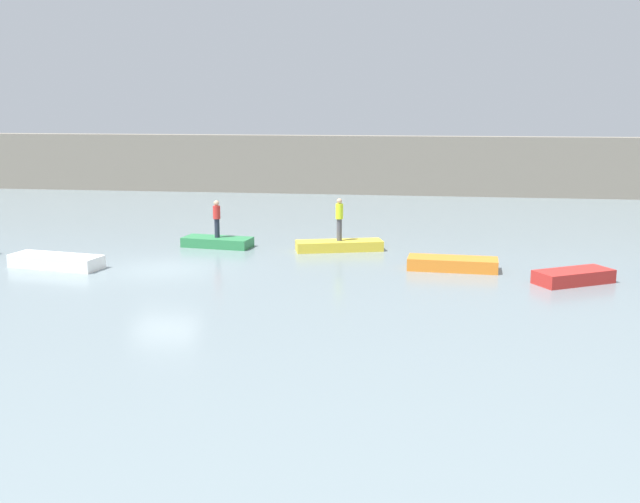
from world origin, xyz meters
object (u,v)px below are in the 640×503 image
Objects in this scene: rowboat_yellow at (339,246)px; person_red_shirt at (217,217)px; rowboat_orange at (452,264)px; person_hiviz_shirt at (339,217)px; rowboat_white at (56,261)px; rowboat_green at (217,242)px; rowboat_red at (573,277)px.

person_red_shirt is at bearing 163.13° from rowboat_yellow.
person_red_shirt is (-5.38, 0.08, 1.11)m from rowboat_yellow.
rowboat_orange is 1.84× the size of person_hiviz_shirt.
rowboat_white is at bearing -135.01° from person_red_shirt.
rowboat_green is 14.93m from rowboat_red.
person_red_shirt is (-10.04, 3.17, 1.09)m from rowboat_orange.
person_red_shirt is (-5.38, 0.08, -0.12)m from person_hiviz_shirt.
rowboat_white is 1.30× the size of rowboat_red.
person_red_shirt reaches higher than rowboat_red.
person_hiviz_shirt reaches higher than rowboat_orange.
person_hiviz_shirt reaches higher than rowboat_white.
person_hiviz_shirt is at bearing 34.97° from rowboat_white.
person_hiviz_shirt reaches higher than rowboat_red.
rowboat_green is 5.52m from person_hiviz_shirt.
rowboat_white is at bearing 150.45° from rowboat_red.
rowboat_yellow is 1.23m from person_hiviz_shirt.
rowboat_white is at bearing -169.87° from rowboat_orange.
rowboat_orange is 10.59m from person_red_shirt.
rowboat_white is 1.20× the size of rowboat_green.
person_hiviz_shirt reaches higher than rowboat_green.
rowboat_yellow is 2.02× the size of person_hiviz_shirt.
rowboat_orange is at bearing -33.49° from person_hiviz_shirt.
person_red_shirt is at bearing 131.36° from rowboat_red.
rowboat_red is at bearing -17.06° from rowboat_orange.
rowboat_white is at bearing -127.23° from rowboat_green.
person_hiviz_shirt is (10.32, 4.86, 1.19)m from rowboat_white.
person_hiviz_shirt reaches higher than rowboat_yellow.
rowboat_white reaches higher than rowboat_red.
rowboat_red is (8.79, -4.62, 0.02)m from rowboat_yellow.
rowboat_white is 19.11m from rowboat_red.
rowboat_orange is (14.99, 1.78, -0.02)m from rowboat_white.
person_red_shirt is at bearing 0.00° from rowboat_green.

